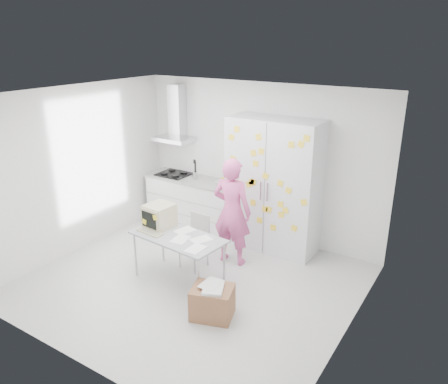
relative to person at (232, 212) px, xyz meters
The scene contains 10 objects.
floor 1.23m from the person, 99.93° to the right, with size 4.50×4.00×0.02m, color silver.
walls 0.54m from the person, 136.35° to the right, with size 4.52×4.01×2.70m.
ceiling 2.04m from the person, 99.93° to the right, with size 4.50×4.00×0.02m, color white.
counter_run 1.63m from the person, 148.23° to the left, with size 1.84×0.63×1.28m.
range_hood 2.33m from the person, 151.66° to the left, with size 0.70×0.48×1.01m.
tall_cabinet 0.90m from the person, 69.77° to the left, with size 1.50×0.68×2.20m.
person is the anchor object (origin of this frame).
desk 1.05m from the person, 125.31° to the right, with size 1.41×0.80×1.08m.
chair 0.68m from the person, 135.22° to the right, with size 0.41×0.41×0.84m.
cardboard_box 1.61m from the person, 68.15° to the right, with size 0.62×0.55×0.45m.
Camera 1 is at (3.37, -4.43, 3.43)m, focal length 35.00 mm.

